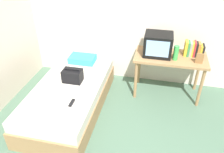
{
  "coord_description": "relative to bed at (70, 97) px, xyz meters",
  "views": [
    {
      "loc": [
        0.42,
        -1.84,
        2.45
      ],
      "look_at": [
        -0.21,
        0.97,
        0.6
      ],
      "focal_mm": 36.28,
      "sensor_mm": 36.0,
      "label": 1
    }
  ],
  "objects": [
    {
      "name": "picture_frame",
      "position": [
        1.92,
        0.6,
        0.6
      ],
      "size": [
        0.11,
        0.02,
        0.17
      ],
      "primitive_type": "cube",
      "color": "olive",
      "rests_on": "desk"
    },
    {
      "name": "water_bottle",
      "position": [
        1.56,
        0.64,
        0.64
      ],
      "size": [
        0.08,
        0.08,
        0.24
      ],
      "primitive_type": "cylinder",
      "color": "green",
      "rests_on": "desk"
    },
    {
      "name": "remote_silver",
      "position": [
        -0.23,
        0.12,
        0.24
      ],
      "size": [
        0.04,
        0.14,
        0.02
      ],
      "primitive_type": "cube",
      "color": "#B7B7BC",
      "rests_on": "bed"
    },
    {
      "name": "remote_dark",
      "position": [
        0.21,
        -0.41,
        0.24
      ],
      "size": [
        0.04,
        0.16,
        0.02
      ],
      "primitive_type": "cube",
      "color": "black",
      "rests_on": "bed"
    },
    {
      "name": "tv",
      "position": [
        1.28,
        0.76,
        0.7
      ],
      "size": [
        0.44,
        0.39,
        0.36
      ],
      "color": "black",
      "rests_on": "desk"
    },
    {
      "name": "desk",
      "position": [
        1.5,
        0.75,
        0.43
      ],
      "size": [
        1.16,
        0.6,
        0.74
      ],
      "color": "#9E754C",
      "rests_on": "ground"
    },
    {
      "name": "handbag",
      "position": [
        0.03,
        0.12,
        0.33
      ],
      "size": [
        0.3,
        0.2,
        0.22
      ],
      "color": "black",
      "rests_on": "bed"
    },
    {
      "name": "bed",
      "position": [
        0.0,
        0.0,
        0.0
      ],
      "size": [
        1.0,
        2.0,
        0.45
      ],
      "color": "#9E754C",
      "rests_on": "ground"
    },
    {
      "name": "book_row",
      "position": [
        1.84,
        0.85,
        0.63
      ],
      "size": [
        0.3,
        0.17,
        0.25
      ],
      "color": "gold",
      "rests_on": "desk"
    },
    {
      "name": "wall_back",
      "position": [
        0.86,
        1.19,
        1.08
      ],
      "size": [
        5.2,
        0.1,
        2.6
      ],
      "primitive_type": "cube",
      "color": "beige",
      "rests_on": "ground"
    },
    {
      "name": "pillow",
      "position": [
        -0.03,
        0.76,
        0.29
      ],
      "size": [
        0.46,
        0.3,
        0.11
      ],
      "primitive_type": "cube",
      "color": "#33A8B7",
      "rests_on": "bed"
    },
    {
      "name": "magazine",
      "position": [
        -0.12,
        -0.29,
        0.23
      ],
      "size": [
        0.21,
        0.29,
        0.01
      ],
      "primitive_type": "cube",
      "color": "white",
      "rests_on": "bed"
    }
  ]
}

